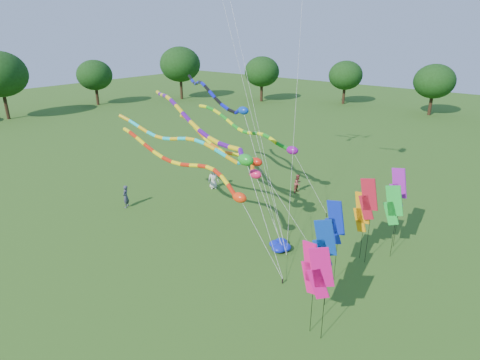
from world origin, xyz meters
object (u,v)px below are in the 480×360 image
Objects in this scene: tube_kite_orange at (224,148)px; person_a at (213,178)px; tube_kite_red at (194,169)px; person_c at (298,183)px; blue_nylon_heap at (278,246)px; person_b at (126,196)px.

tube_kite_orange is 7.72× the size of person_a.
tube_kite_red reaches higher than person_c.
blue_nylon_heap is 12.50m from person_b.
tube_kite_orange is at bearing 113.55° from tube_kite_red.
tube_kite_red is at bearing -108.54° from person_a.
tube_kite_red is 1.02× the size of tube_kite_orange.
tube_kite_red is at bearing -158.65° from blue_nylon_heap.
tube_kite_orange is at bearing 159.62° from person_c.
tube_kite_orange is 7.76m from person_c.
person_c is (2.60, 6.17, -3.93)m from tube_kite_orange.
tube_kite_red is 11.29m from person_c.
person_a reaches higher than blue_nylon_heap.
person_a is 1.14× the size of person_c.
blue_nylon_heap is 0.86× the size of person_b.
tube_kite_red is 4.58m from tube_kite_orange.
tube_kite_red is 8.20m from person_b.
tube_kite_orange is (-1.37, 4.37, 0.07)m from tube_kite_red.
person_b reaches higher than person_c.
tube_kite_orange reaches higher than blue_nylon_heap.
blue_nylon_heap is at bearing 27.53° from tube_kite_red.
person_b is at bearing -163.46° from person_a.
blue_nylon_heap is 0.85× the size of person_a.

